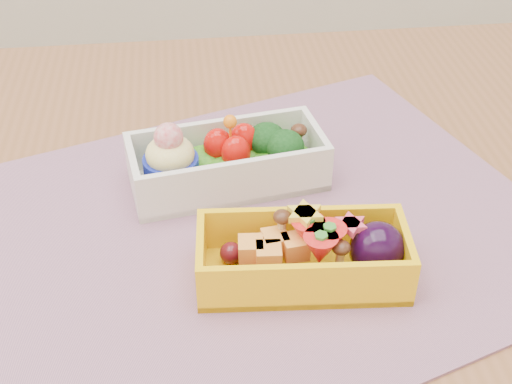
{
  "coord_description": "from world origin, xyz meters",
  "views": [
    {
      "loc": [
        -0.06,
        -0.45,
        1.14
      ],
      "look_at": [
        -0.01,
        0.01,
        0.79
      ],
      "focal_mm": 48.6,
      "sensor_mm": 36.0,
      "label": 1
    }
  ],
  "objects": [
    {
      "name": "bento_white",
      "position": [
        -0.03,
        0.07,
        0.78
      ],
      "size": [
        0.19,
        0.11,
        0.07
      ],
      "rotation": [
        0.0,
        0.0,
        0.16
      ],
      "color": "silver",
      "rests_on": "placemat"
    },
    {
      "name": "placemat",
      "position": [
        -0.02,
        0.0,
        0.75
      ],
      "size": [
        0.61,
        0.54,
        0.0
      ],
      "primitive_type": "cube",
      "rotation": [
        0.0,
        0.0,
        0.33
      ],
      "color": "#A06E7C",
      "rests_on": "table"
    },
    {
      "name": "bento_yellow",
      "position": [
        0.02,
        -0.06,
        0.78
      ],
      "size": [
        0.17,
        0.08,
        0.05
      ],
      "rotation": [
        0.0,
        0.0,
        -0.07
      ],
      "color": "yellow",
      "rests_on": "placemat"
    },
    {
      "name": "table",
      "position": [
        0.0,
        0.0,
        0.65
      ],
      "size": [
        1.2,
        0.8,
        0.75
      ],
      "color": "brown",
      "rests_on": "ground"
    }
  ]
}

